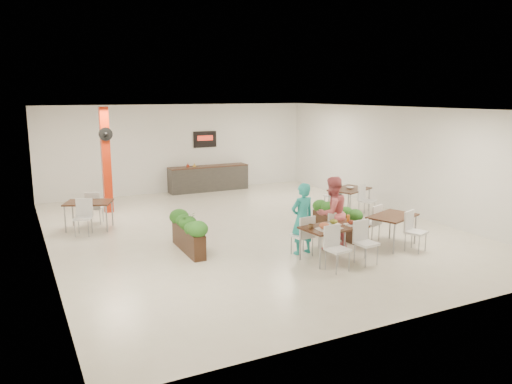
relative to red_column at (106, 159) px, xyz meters
The scene contains 12 objects.
ground 5.11m from the red_column, 51.64° to the right, with size 12.00×12.00×0.00m, color beige.
room_shell 4.85m from the red_column, 51.64° to the right, with size 10.10×12.10×3.22m.
red_column is the anchor object (origin of this frame).
service_counter 4.56m from the red_column, 25.00° to the left, with size 3.00×0.64×2.20m.
main_table 7.72m from the red_column, 62.27° to the right, with size 1.47×1.73×0.92m.
diner_man 6.94m from the red_column, 62.61° to the right, with size 0.59×0.39×1.63m, color teal.
diner_woman 7.34m from the red_column, 57.02° to the right, with size 0.83×0.65×1.72m, color #DF636B.
planter_left 5.03m from the red_column, 79.17° to the right, with size 0.42×1.77×0.92m.
planter_right 7.19m from the red_column, 48.42° to the right, with size 0.50×1.74×0.90m.
side_table_a 2.21m from the red_column, 114.78° to the right, with size 1.40×1.66×0.92m.
side_table_b 7.44m from the red_column, 27.20° to the right, with size 1.50×1.66×0.92m.
side_table_c 8.57m from the red_column, 50.61° to the right, with size 1.38×1.66×0.92m.
Camera 1 is at (-5.61, -11.60, 3.58)m, focal length 35.00 mm.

